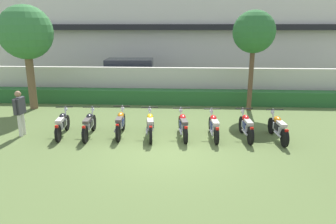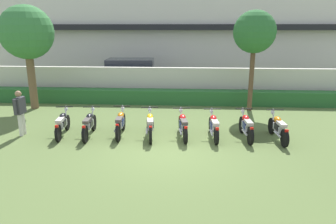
{
  "view_description": "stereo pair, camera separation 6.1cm",
  "coord_description": "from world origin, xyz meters",
  "views": [
    {
      "loc": [
        0.64,
        -9.08,
        3.72
      ],
      "look_at": [
        0.0,
        1.58,
        0.83
      ],
      "focal_mm": 33.79,
      "sensor_mm": 36.0,
      "label": 1
    },
    {
      "loc": [
        0.7,
        -9.07,
        3.72
      ],
      "look_at": [
        0.0,
        1.58,
        0.83
      ],
      "focal_mm": 33.79,
      "sensor_mm": 36.0,
      "label": 2
    }
  ],
  "objects": [
    {
      "name": "ground",
      "position": [
        0.0,
        0.0,
        0.0
      ],
      "size": [
        60.0,
        60.0,
        0.0
      ],
      "primitive_type": "plane",
      "color": "#566B38"
    },
    {
      "name": "building",
      "position": [
        0.0,
        14.77,
        3.49
      ],
      "size": [
        25.03,
        6.5,
        6.98
      ],
      "color": "silver",
      "rests_on": "ground"
    },
    {
      "name": "compound_wall",
      "position": [
        0.0,
        6.87,
        0.86
      ],
      "size": [
        23.78,
        0.3,
        1.72
      ],
      "primitive_type": "cube",
      "color": "beige",
      "rests_on": "ground"
    },
    {
      "name": "hedge_row",
      "position": [
        0.0,
        6.17,
        0.35
      ],
      "size": [
        19.02,
        0.7,
        0.7
      ],
      "primitive_type": "cube",
      "color": "#28602D",
      "rests_on": "ground"
    },
    {
      "name": "parked_car",
      "position": [
        -2.57,
        9.32,
        0.94
      ],
      "size": [
        4.6,
        2.28,
        1.89
      ],
      "rotation": [
        0.0,
        0.0,
        0.06
      ],
      "color": "navy",
      "rests_on": "ground"
    },
    {
      "name": "tree_near_inspector",
      "position": [
        -6.5,
        4.9,
        3.43
      ],
      "size": [
        2.38,
        2.38,
        4.67
      ],
      "color": "brown",
      "rests_on": "ground"
    },
    {
      "name": "tree_far_side",
      "position": [
        3.5,
        5.16,
        3.46
      ],
      "size": [
        1.84,
        1.84,
        4.42
      ],
      "color": "brown",
      "rests_on": "ground"
    },
    {
      "name": "motorcycle_in_row_0",
      "position": [
        -3.69,
        1.23,
        0.44
      ],
      "size": [
        0.6,
        1.82,
        0.94
      ],
      "rotation": [
        0.0,
        0.0,
        1.71
      ],
      "color": "black",
      "rests_on": "ground"
    },
    {
      "name": "motorcycle_in_row_1",
      "position": [
        -2.73,
        1.21,
        0.44
      ],
      "size": [
        0.6,
        1.89,
        0.95
      ],
      "rotation": [
        0.0,
        0.0,
        1.65
      ],
      "color": "black",
      "rests_on": "ground"
    },
    {
      "name": "motorcycle_in_row_2",
      "position": [
        -1.66,
        1.36,
        0.45
      ],
      "size": [
        0.6,
        1.86,
        0.97
      ],
      "rotation": [
        0.0,
        0.0,
        1.63
      ],
      "color": "black",
      "rests_on": "ground"
    },
    {
      "name": "motorcycle_in_row_3",
      "position": [
        -0.59,
        1.24,
        0.45
      ],
      "size": [
        0.6,
        1.88,
        0.97
      ],
      "rotation": [
        0.0,
        0.0,
        1.7
      ],
      "color": "black",
      "rests_on": "ground"
    },
    {
      "name": "motorcycle_in_row_4",
      "position": [
        0.53,
        1.3,
        0.44
      ],
      "size": [
        0.6,
        1.8,
        0.95
      ],
      "rotation": [
        0.0,
        0.0,
        1.72
      ],
      "color": "black",
      "rests_on": "ground"
    },
    {
      "name": "motorcycle_in_row_5",
      "position": [
        1.58,
        1.29,
        0.44
      ],
      "size": [
        0.6,
        1.78,
        0.94
      ],
      "rotation": [
        0.0,
        0.0,
        1.65
      ],
      "color": "black",
      "rests_on": "ground"
    },
    {
      "name": "motorcycle_in_row_6",
      "position": [
        2.69,
        1.33,
        0.45
      ],
      "size": [
        0.6,
        1.8,
        0.96
      ],
      "rotation": [
        0.0,
        0.0,
        1.64
      ],
      "color": "black",
      "rests_on": "ground"
    },
    {
      "name": "motorcycle_in_row_7",
      "position": [
        3.73,
        1.24,
        0.44
      ],
      "size": [
        0.6,
        1.87,
        0.95
      ],
      "rotation": [
        0.0,
        0.0,
        1.64
      ],
      "color": "black",
      "rests_on": "ground"
    },
    {
      "name": "inspector_person",
      "position": [
        -5.13,
        1.18,
        0.93
      ],
      "size": [
        0.22,
        0.65,
        1.59
      ],
      "color": "silver",
      "rests_on": "ground"
    }
  ]
}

